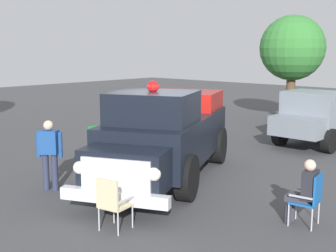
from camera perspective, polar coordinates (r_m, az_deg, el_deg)
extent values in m
plane|color=#424244|center=(11.37, 0.11, -7.13)|extent=(60.00, 60.00, 0.00)
cylinder|color=black|center=(9.89, 2.45, -6.60)|extent=(0.73, 1.08, 1.04)
cylinder|color=black|center=(10.57, -8.12, -5.61)|extent=(0.73, 1.08, 1.04)
cylinder|color=black|center=(13.19, 6.47, -2.48)|extent=(0.73, 1.08, 1.04)
cylinder|color=black|center=(13.71, -1.76, -1.95)|extent=(0.73, 1.08, 1.04)
cube|color=black|center=(11.67, 0.00, -1.37)|extent=(3.96, 5.33, 1.10)
cube|color=black|center=(9.10, -5.49, -5.48)|extent=(1.98, 1.55, 0.84)
cube|color=black|center=(10.45, -1.92, 2.31)|extent=(2.44, 2.34, 0.76)
cube|color=#B21914|center=(13.02, 2.08, 3.13)|extent=(2.49, 2.36, 0.60)
cube|color=silver|center=(8.70, -6.66, -6.21)|extent=(1.36, 0.71, 0.64)
cube|color=silver|center=(8.74, -6.88, -9.03)|extent=(2.12, 1.12, 0.24)
sphere|color=white|center=(8.39, -1.79, -6.17)|extent=(0.34, 0.34, 0.26)
sphere|color=white|center=(9.02, -11.21, -5.23)|extent=(0.34, 0.34, 0.26)
sphere|color=red|center=(10.39, -1.94, 5.05)|extent=(0.37, 0.37, 0.28)
cylinder|color=black|center=(15.27, 19.91, -1.79)|extent=(0.29, 0.80, 0.80)
cylinder|color=black|center=(16.03, 14.15, -0.98)|extent=(0.29, 0.80, 0.80)
cylinder|color=black|center=(18.76, 18.80, 0.33)|extent=(0.29, 0.80, 0.80)
cube|color=gray|center=(17.79, 20.66, 1.53)|extent=(1.94, 2.73, 1.00)
cube|color=gray|center=(16.03, 18.06, 1.74)|extent=(1.82, 1.53, 1.40)
cube|color=gray|center=(15.11, 16.19, -0.09)|extent=(1.71, 0.93, 0.64)
cylinder|color=#B7BABF|center=(8.89, 15.11, -10.89)|extent=(0.03, 0.03, 0.44)
cylinder|color=#B7BABF|center=(9.28, 16.01, -10.04)|extent=(0.03, 0.03, 0.44)
cylinder|color=#B7BABF|center=(8.77, 17.87, -11.32)|extent=(0.03, 0.03, 0.44)
cylinder|color=#B7BABF|center=(9.17, 18.67, -10.43)|extent=(0.03, 0.03, 0.44)
cube|color=#1959A5|center=(8.95, 16.99, -9.25)|extent=(0.54, 0.54, 0.04)
cube|color=#1959A5|center=(8.80, 18.59, -7.71)|extent=(0.11, 0.48, 0.56)
cube|color=#B7BABF|center=(8.67, 16.57, -8.68)|extent=(0.44, 0.10, 0.03)
cube|color=#B7BABF|center=(9.11, 17.50, -7.83)|extent=(0.44, 0.10, 0.03)
cylinder|color=#B7BABF|center=(8.79, -6.92, -10.85)|extent=(0.03, 0.03, 0.44)
cylinder|color=#B7BABF|center=(8.54, -4.55, -11.43)|extent=(0.03, 0.03, 0.44)
cylinder|color=#B7BABF|center=(8.48, -8.80, -11.70)|extent=(0.03, 0.03, 0.44)
cylinder|color=#B7BABF|center=(8.22, -6.39, -12.35)|extent=(0.03, 0.03, 0.44)
cube|color=beige|center=(8.42, -6.70, -10.08)|extent=(0.56, 0.56, 0.04)
cube|color=beige|center=(8.15, -7.79, -8.66)|extent=(0.48, 0.13, 0.56)
cube|color=#B7BABF|center=(8.51, -8.01, -8.72)|extent=(0.12, 0.44, 0.03)
cube|color=#B7BABF|center=(8.23, -5.38, -9.32)|extent=(0.12, 0.44, 0.03)
cylinder|color=#B7BABF|center=(13.50, -7.64, -3.53)|extent=(0.04, 0.04, 0.44)
cylinder|color=#B7BABF|center=(13.35, -9.40, -3.73)|extent=(0.04, 0.04, 0.44)
cylinder|color=#B7BABF|center=(13.90, -8.32, -3.16)|extent=(0.04, 0.04, 0.44)
cylinder|color=#B7BABF|center=(13.75, -10.03, -3.35)|extent=(0.04, 0.04, 0.44)
cube|color=#1E7F38|center=(13.57, -8.88, -2.47)|extent=(0.61, 0.61, 0.04)
cube|color=#1E7F38|center=(13.73, -9.26, -1.12)|extent=(0.19, 0.47, 0.56)
cube|color=#B7BABF|center=(13.62, -7.95, -1.70)|extent=(0.43, 0.17, 0.03)
cube|color=#B7BABF|center=(13.46, -9.85, -1.89)|extent=(0.43, 0.17, 0.03)
cylinder|color=#383842|center=(9.01, 15.05, -10.58)|extent=(0.15, 0.15, 0.45)
cylinder|color=#383842|center=(9.18, 15.47, -10.19)|extent=(0.15, 0.15, 0.45)
cube|color=#383842|center=(8.87, 16.12, -9.00)|extent=(0.46, 0.21, 0.13)
cube|color=#383842|center=(9.05, 16.52, -8.64)|extent=(0.46, 0.21, 0.13)
cube|color=#26262D|center=(8.81, 17.66, -7.15)|extent=(0.28, 0.43, 0.54)
sphere|color=beige|center=(8.72, 17.66, -4.80)|extent=(0.25, 0.25, 0.22)
cylinder|color=#2D334C|center=(11.01, -15.30, -5.66)|extent=(0.21, 0.21, 0.88)
cylinder|color=#2D334C|center=(10.93, -14.23, -5.73)|extent=(0.21, 0.21, 0.88)
cube|color=#1E478C|center=(10.81, -14.93, -2.01)|extent=(0.49, 0.45, 0.56)
cylinder|color=#1E478C|center=(10.92, -16.23, -2.27)|extent=(0.14, 0.14, 0.60)
cylinder|color=#1E478C|center=(10.72, -13.58, -2.38)|extent=(0.14, 0.14, 0.60)
sphere|color=beige|center=(10.74, -15.02, 0.08)|extent=(0.32, 0.32, 0.23)
cylinder|color=brown|center=(21.05, 15.33, 3.62)|extent=(0.40, 0.40, 2.35)
sphere|color=#347A32|center=(20.94, 15.60, 9.59)|extent=(2.90, 2.90, 2.90)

